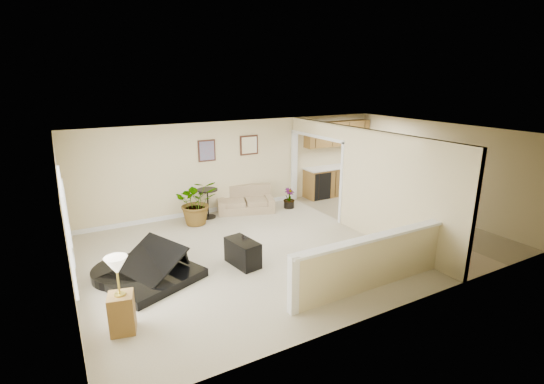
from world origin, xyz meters
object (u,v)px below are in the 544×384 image
loveseat (244,199)px  small_plant (289,199)px  accent_table (208,200)px  lamp_stand (121,301)px  palm_plant (197,202)px  piano_bench (243,253)px  piano (147,248)px

loveseat → small_plant: loveseat is taller
accent_table → lamp_stand: size_ratio=0.66×
accent_table → palm_plant: (-0.40, -0.31, 0.07)m
piano_bench → small_plant: size_ratio=1.34×
accent_table → palm_plant: size_ratio=0.67×
piano → accent_table: 3.40m
piano → palm_plant: (1.73, 2.33, -0.03)m
accent_table → piano_bench: bearing=-97.0°
piano → palm_plant: size_ratio=1.84×
loveseat → accent_table: (-1.11, -0.09, 0.17)m
piano → lamp_stand: 1.61m
loveseat → palm_plant: size_ratio=1.53×
piano_bench → loveseat: loveseat is taller
lamp_stand → loveseat: bearing=46.7°
accent_table → small_plant: size_ratio=1.35×
loveseat → small_plant: bearing=-1.1°
palm_plant → piano_bench: bearing=-89.1°
small_plant → loveseat: bearing=160.8°
piano → piano_bench: piano is taller
piano_bench → palm_plant: palm_plant is taller
loveseat → palm_plant: 1.58m
accent_table → lamp_stand: lamp_stand is taller
piano → accent_table: bearing=28.2°
piano_bench → piano: bearing=169.1°
piano → accent_table: piano is taller
piano → piano_bench: (1.77, -0.34, -0.35)m
small_plant → piano: bearing=-152.8°
piano → lamp_stand: (-0.69, -1.46, -0.10)m
piano → loveseat: (3.25, 2.73, -0.27)m
piano → loveseat: bearing=17.2°
piano_bench → loveseat: 3.40m
lamp_stand → small_plant: bearing=36.1°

